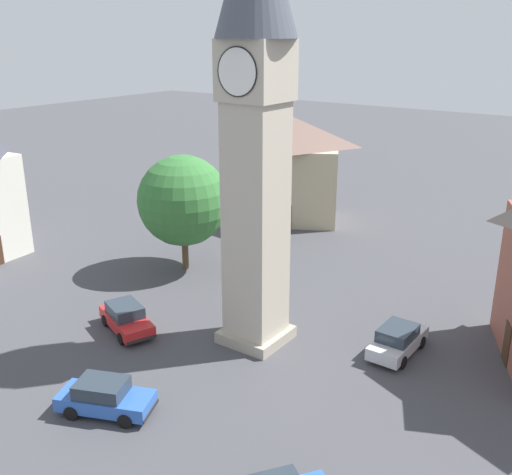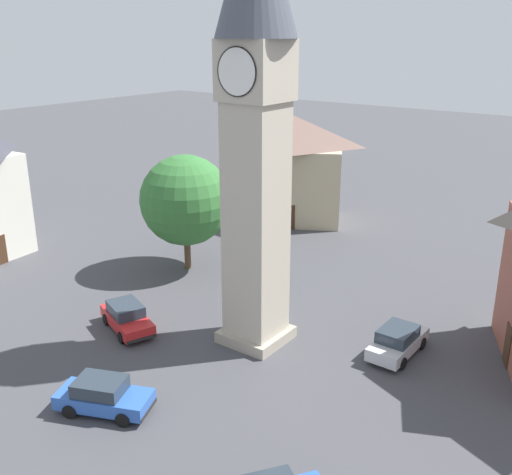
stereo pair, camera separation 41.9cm
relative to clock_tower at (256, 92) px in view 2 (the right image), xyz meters
name	(u,v)px [view 2 (the right image)]	position (x,y,z in m)	size (l,w,h in m)	color
ground_plane	(256,339)	(0.00, 0.00, -13.00)	(200.00, 200.00, 0.00)	#424247
clock_tower	(256,92)	(0.00, 0.00, 0.00)	(3.83, 3.83, 22.18)	#A59C89
car_blue_kerb	(103,396)	(-1.57, -9.03, -12.24)	(4.46, 3.16, 1.53)	#2D5BB7
car_silver_kerb	(398,341)	(6.73, 3.05, -12.24)	(1.86, 4.15, 1.53)	silver
car_red_corner	(127,317)	(-6.40, -3.33, -12.24)	(4.46, 3.08, 1.53)	red
pedestrian	(255,257)	(-5.81, 7.77, -11.99)	(0.40, 0.44, 1.69)	#2D3351
tree	(185,200)	(-9.83, 5.35, -8.10)	(6.13, 6.13, 7.98)	brown
building_shop_left	(292,168)	(-10.29, 19.17, -8.39)	(10.58, 9.49, 9.03)	tan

